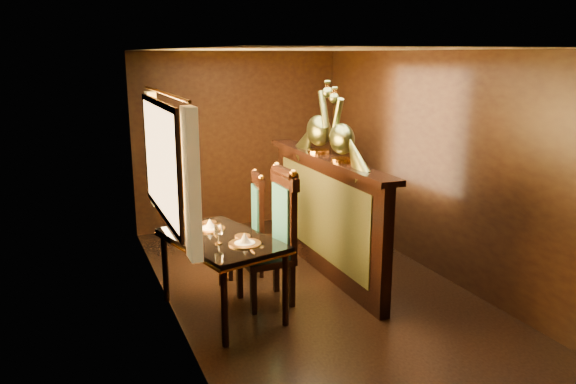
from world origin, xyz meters
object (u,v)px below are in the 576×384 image
at_px(dining_table, 221,245).
at_px(chair_right, 252,221).
at_px(chair_left, 277,232).
at_px(peacock_left, 342,125).
at_px(peacock_right, 319,117).

bearing_deg(dining_table, chair_right, 40.14).
height_order(chair_left, peacock_left, peacock_left).
bearing_deg(peacock_left, chair_right, 139.41).
xyz_separation_m(dining_table, chair_right, (0.61, 0.86, -0.08)).
bearing_deg(dining_table, peacock_right, 14.09).
bearing_deg(chair_right, peacock_right, 0.48).
bearing_deg(chair_right, peacock_left, -32.47).
xyz_separation_m(chair_right, peacock_right, (0.77, -0.10, 1.15)).
relative_size(chair_right, peacock_left, 1.54).
distance_m(peacock_left, peacock_right, 0.56).
height_order(chair_left, chair_right, chair_left).
bearing_deg(dining_table, peacock_left, -6.43).
bearing_deg(peacock_right, chair_left, -138.20).
bearing_deg(chair_right, chair_left, -82.73).
xyz_separation_m(dining_table, peacock_left, (1.38, 0.20, 1.05)).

